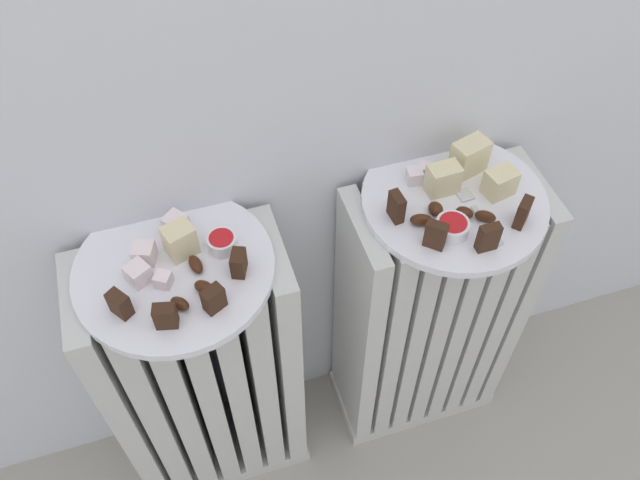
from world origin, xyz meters
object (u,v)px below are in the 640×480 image
radiator_right (427,317)px  plate_right (454,201)px  jam_bowl_left (222,242)px  radiator_left (206,378)px  plate_left (174,269)px  jam_bowl_right (452,227)px  fork (477,212)px

radiator_right → plate_right: plate_right is taller
jam_bowl_left → radiator_left: bearing=-171.4°
radiator_right → jam_bowl_left: jam_bowl_left is taller
plate_left → jam_bowl_right: size_ratio=5.76×
radiator_left → plate_right: (0.38, 0.00, 0.30)m
radiator_right → plate_right: (0.00, -0.00, 0.30)m
radiator_left → plate_left: size_ratio=2.27×
jam_bowl_left → fork: 0.34m
plate_left → jam_bowl_right: (0.35, -0.05, 0.02)m
radiator_left → jam_bowl_right: size_ratio=13.05×
plate_right → jam_bowl_right: size_ratio=5.76×
radiator_right → plate_left: bearing=-180.0°
radiator_left → jam_bowl_right: 0.48m
radiator_right → jam_bowl_left: bearing=178.2°
plate_right → jam_bowl_right: jam_bowl_right is taller
radiator_left → radiator_right: 0.38m
plate_right → fork: 0.04m
plate_left → radiator_left: bearing=0.0°
radiator_right → radiator_left: bearing=-180.0°
plate_left → plate_right: (0.38, 0.00, 0.00)m
jam_bowl_right → plate_right: bearing=60.5°
radiator_right → plate_left: size_ratio=2.27×
plate_left → fork: size_ratio=2.40×
radiator_left → plate_left: bearing=180.0°
plate_right → jam_bowl_right: (-0.03, -0.05, 0.02)m
fork → plate_left: bearing=175.2°
fork → radiator_left: bearing=175.2°
jam_bowl_left → jam_bowl_right: 0.29m
radiator_left → plate_right: plate_right is taller
radiator_right → fork: bearing=-63.6°
radiator_left → plate_left: 0.30m
fork → jam_bowl_right: bearing=-156.5°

